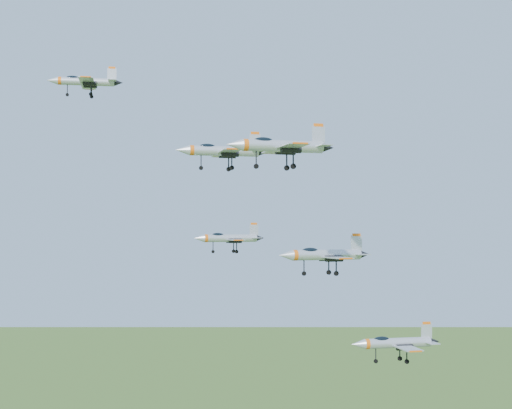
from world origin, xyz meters
name	(u,v)px	position (x,y,z in m)	size (l,w,h in m)	color
jet_lead	(84,81)	(-17.39, 8.70, 160.61)	(10.97, 9.16, 2.93)	#B0B4BD
jet_left_high	(221,151)	(0.87, -0.88, 150.03)	(13.40, 11.11, 3.58)	#B0B4BD
jet_right_high	(280,146)	(1.67, -22.96, 148.32)	(12.69, 10.45, 3.40)	#B0B4BD
jet_left_low	(228,238)	(3.52, 4.81, 137.64)	(10.83, 8.93, 2.90)	#B0B4BD
jet_right_low	(324,255)	(11.97, -11.39, 135.64)	(13.01, 10.68, 3.49)	#B0B4BD
jet_trail	(395,343)	(26.82, -3.28, 122.17)	(13.96, 11.59, 3.73)	#B0B4BD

